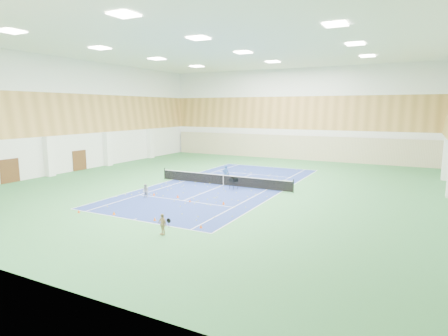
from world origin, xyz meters
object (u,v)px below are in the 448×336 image
object	(u,v)px
tennis_net	(223,179)
ball_cart	(234,184)
coach	(226,174)
child_court	(146,191)
child_apron	(162,224)

from	to	relation	value
tennis_net	ball_cart	xyz separation A→B (m)	(1.54, -1.09, -0.05)
tennis_net	ball_cart	size ratio (longest dim) A/B	12.89
ball_cart	coach	bearing A→B (deg)	153.04
ball_cart	child_court	bearing A→B (deg)	-105.50
coach	child_court	distance (m)	8.51
child_court	coach	bearing A→B (deg)	71.45
tennis_net	child_apron	bearing A→B (deg)	-76.41
coach	ball_cart	xyz separation A→B (m)	(1.87, -2.20, -0.32)
tennis_net	child_court	xyz separation A→B (m)	(-3.07, -6.94, -0.02)
tennis_net	child_court	bearing A→B (deg)	-113.86
child_court	ball_cart	distance (m)	7.44
ball_cart	tennis_net	bearing A→B (deg)	167.44
coach	ball_cart	distance (m)	2.90
tennis_net	ball_cart	bearing A→B (deg)	-35.31
tennis_net	ball_cart	world-z (taller)	tennis_net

